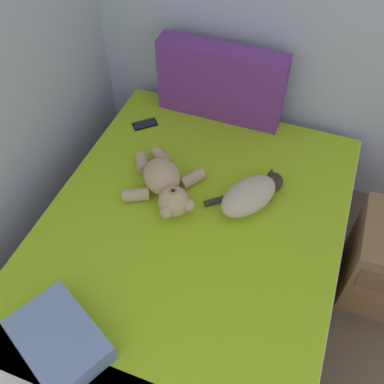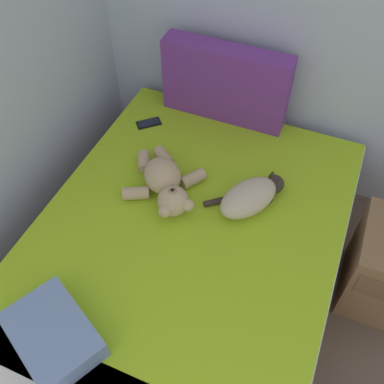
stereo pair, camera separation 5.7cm
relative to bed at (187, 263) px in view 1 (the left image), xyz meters
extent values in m
cube|color=olive|center=(0.00, 0.00, -0.11)|extent=(1.54, 2.08, 0.30)
cube|color=white|center=(0.00, 0.00, 0.14)|extent=(1.49, 2.02, 0.21)
cube|color=#9EC61E|center=(0.00, 0.07, 0.26)|extent=(1.48, 1.87, 0.02)
cube|color=#72338C|center=(-0.14, 0.94, 0.50)|extent=(0.76, 0.14, 0.47)
ellipsoid|color=#C6B293|center=(0.23, 0.29, 0.34)|extent=(0.34, 0.39, 0.15)
sphere|color=#332823|center=(0.33, 0.45, 0.32)|extent=(0.10, 0.10, 0.10)
cone|color=#332823|center=(0.31, 0.46, 0.37)|extent=(0.04, 0.04, 0.04)
cone|color=#332823|center=(0.35, 0.44, 0.37)|extent=(0.04, 0.04, 0.04)
cylinder|color=#332823|center=(0.09, 0.25, 0.28)|extent=(0.14, 0.13, 0.03)
ellipsoid|color=#332823|center=(0.31, 0.35, 0.29)|extent=(0.10, 0.11, 0.04)
ellipsoid|color=tan|center=(-0.23, 0.25, 0.35)|extent=(0.30, 0.30, 0.16)
sphere|color=tan|center=(-0.11, 0.12, 0.35)|extent=(0.16, 0.16, 0.16)
sphere|color=#9E7F58|center=(-0.11, 0.12, 0.40)|extent=(0.06, 0.06, 0.06)
sphere|color=black|center=(-0.11, 0.12, 0.43)|extent=(0.02, 0.02, 0.02)
sphere|color=tan|center=(-0.03, 0.11, 0.35)|extent=(0.06, 0.06, 0.06)
sphere|color=tan|center=(-0.12, 0.03, 0.35)|extent=(0.06, 0.06, 0.06)
cylinder|color=tan|center=(-0.09, 0.33, 0.30)|extent=(0.13, 0.15, 0.07)
cylinder|color=tan|center=(-0.31, 0.42, 0.30)|extent=(0.14, 0.13, 0.07)
cylinder|color=tan|center=(-0.33, 0.12, 0.30)|extent=(0.15, 0.12, 0.07)
cylinder|color=tan|center=(-0.39, 0.35, 0.30)|extent=(0.12, 0.15, 0.07)
cube|color=black|center=(-0.53, 0.68, 0.27)|extent=(0.16, 0.15, 0.01)
cube|color=black|center=(-0.53, 0.68, 0.28)|extent=(0.14, 0.13, 0.00)
cube|color=#728CB7|center=(-0.28, -0.70, 0.32)|extent=(0.48, 0.43, 0.11)
camera|label=1|loc=(0.46, -1.15, 2.05)|focal=40.77mm
camera|label=2|loc=(0.51, -1.13, 2.05)|focal=40.77mm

